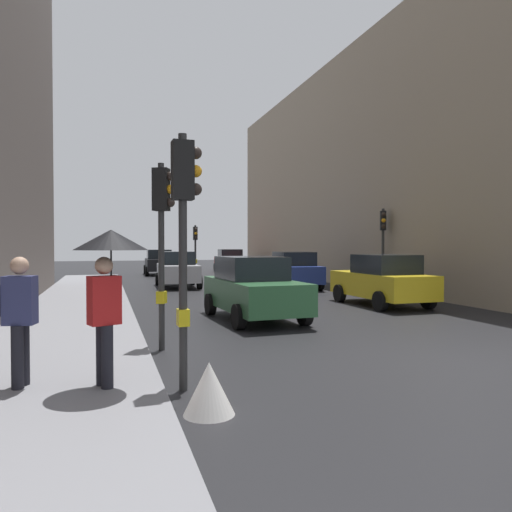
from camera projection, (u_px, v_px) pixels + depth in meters
name	position (u px, v px, depth m)	size (l,w,h in m)	color
ground_plane	(472.00, 361.00, 8.77)	(120.00, 120.00, 0.00)	black
sidewalk_kerb	(71.00, 324.00, 12.41)	(3.19, 40.00, 0.16)	gray
building_facade_right	(418.00, 178.00, 29.06)	(12.00, 31.51, 12.16)	gray
traffic_light_far_median	(195.00, 241.00, 31.19)	(0.25, 0.43, 3.35)	#2D2D2D
traffic_light_mid_street	(383.00, 235.00, 21.14)	(0.34, 0.45, 3.66)	#2D2D2D
traffic_light_near_left	(184.00, 214.00, 6.98)	(0.43, 0.25, 3.67)	#2D2D2D
traffic_light_near_right	(162.00, 221.00, 9.66)	(0.45, 0.35, 3.70)	#2D2D2D
car_green_estate	(253.00, 288.00, 13.66)	(2.20, 4.29, 1.76)	#2D6038
car_yellow_taxi	(382.00, 280.00, 16.84)	(2.07, 4.23, 1.76)	yellow
car_red_sedan	(230.00, 261.00, 37.63)	(2.26, 4.32, 1.76)	red
car_blue_van	(293.00, 270.00, 23.43)	(2.23, 4.30, 1.76)	navy
car_silver_hatchback	(178.00, 269.00, 24.29)	(2.17, 4.28, 1.76)	#BCBCC1
car_dark_suv	(159.00, 262.00, 34.32)	(2.13, 4.26, 1.76)	black
pedestrian_with_umbrella	(109.00, 263.00, 6.66)	(1.00, 1.00, 2.14)	black
pedestrian_with_grey_backpack	(17.00, 313.00, 6.62)	(0.65, 0.40, 1.77)	black
warning_sign_triangle	(209.00, 388.00, 6.01)	(0.64, 0.64, 0.65)	silver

